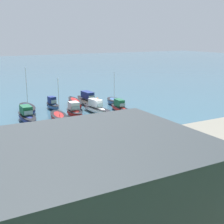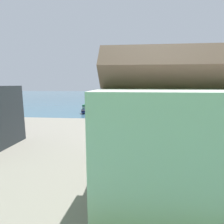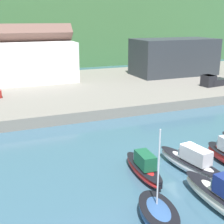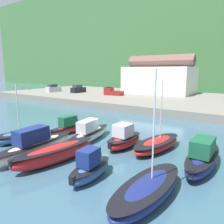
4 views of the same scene
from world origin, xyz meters
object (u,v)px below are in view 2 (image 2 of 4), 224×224
(moored_boat_2, at_px, (109,110))
(moored_boat_9, at_px, (95,108))
(moored_boat_5, at_px, (142,109))
(moored_boat_3, at_px, (99,112))
(pickup_truck_0, at_px, (9,120))
(mooring_buoy_0, at_px, (138,108))
(moored_boat_4, at_px, (85,110))
(moored_boat_1, at_px, (123,110))
(moored_boat_6, at_px, (127,108))
(mooring_buoy_1, at_px, (137,106))
(moored_boat_0, at_px, (136,111))
(moored_boat_7, at_px, (119,108))
(moored_boat_8, at_px, (107,108))

(moored_boat_2, relative_size, moored_boat_9, 0.66)
(moored_boat_5, height_order, moored_boat_9, moored_boat_9)
(moored_boat_3, height_order, pickup_truck_0, moored_boat_3)
(moored_boat_5, xyz_separation_m, mooring_buoy_0, (1.04, -4.85, -0.35))
(moored_boat_4, bearing_deg, moored_boat_1, 179.18)
(pickup_truck_0, bearing_deg, moored_boat_4, 150.34)
(moored_boat_6, distance_m, mooring_buoy_1, 9.03)
(moored_boat_3, bearing_deg, moored_boat_6, -130.06)
(moored_boat_2, height_order, mooring_buoy_1, moored_boat_2)
(moored_boat_1, xyz_separation_m, moored_boat_3, (7.10, 1.52, -0.23))
(moored_boat_6, height_order, mooring_buoy_1, moored_boat_6)
(moored_boat_0, height_order, moored_boat_1, moored_boat_1)
(moored_boat_0, relative_size, moored_boat_7, 0.80)
(moored_boat_2, bearing_deg, moored_boat_1, -171.80)
(moored_boat_1, relative_size, moored_boat_4, 1.06)
(moored_boat_1, height_order, moored_boat_6, moored_boat_6)
(moored_boat_0, bearing_deg, moored_boat_4, -0.78)
(moored_boat_0, height_order, moored_boat_8, moored_boat_8)
(moored_boat_7, distance_m, moored_boat_8, 4.09)
(moored_boat_1, height_order, moored_boat_2, moored_boat_2)
(moored_boat_0, xyz_separation_m, moored_boat_4, (15.49, -1.09, 0.15))
(moored_boat_4, height_order, mooring_buoy_0, moored_boat_4)
(moored_boat_9, height_order, mooring_buoy_0, moored_boat_9)
(moored_boat_4, bearing_deg, moored_boat_7, -150.57)
(moored_boat_2, distance_m, moored_boat_4, 7.43)
(moored_boat_6, relative_size, pickup_truck_0, 1.76)
(moored_boat_4, xyz_separation_m, moored_boat_9, (-1.63, -6.27, -0.25))
(moored_boat_7, bearing_deg, mooring_buoy_1, -119.52)
(moored_boat_6, bearing_deg, mooring_buoy_1, -118.13)
(moored_boat_3, distance_m, mooring_buoy_0, 16.33)
(moored_boat_4, distance_m, mooring_buoy_1, 21.61)
(moored_boat_2, height_order, moored_boat_5, moored_boat_5)
(moored_boat_6, bearing_deg, moored_boat_8, -7.49)
(moored_boat_3, relative_size, moored_boat_6, 0.80)
(moored_boat_8, distance_m, pickup_truck_0, 32.20)
(moored_boat_3, xyz_separation_m, mooring_buoy_1, (-12.12, -15.51, -0.29))
(moored_boat_0, height_order, moored_boat_7, moored_boat_0)
(moored_boat_3, xyz_separation_m, pickup_truck_0, (13.11, 20.79, 1.58))
(moored_boat_6, distance_m, pickup_truck_0, 35.40)
(mooring_buoy_0, bearing_deg, moored_boat_6, 45.61)
(moored_boat_4, xyz_separation_m, mooring_buoy_1, (-16.54, -13.91, -0.57))
(moored_boat_8, height_order, mooring_buoy_1, moored_boat_8)
(moored_boat_3, bearing_deg, mooring_buoy_1, -119.34)
(moored_boat_2, relative_size, mooring_buoy_0, 9.68)
(moored_boat_0, xyz_separation_m, pickup_truck_0, (24.18, 21.31, 1.45))
(moored_boat_4, relative_size, pickup_truck_0, 1.46)
(moored_boat_1, xyz_separation_m, mooring_buoy_1, (-5.02, -13.99, -0.52))
(pickup_truck_0, bearing_deg, moored_boat_0, 122.93)
(mooring_buoy_1, bearing_deg, moored_boat_0, 86.01)
(moored_boat_9, relative_size, mooring_buoy_1, 11.98)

